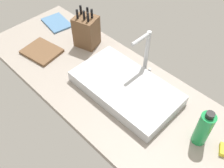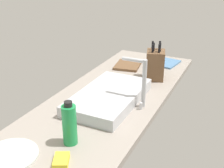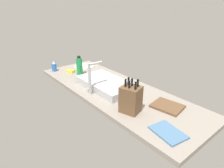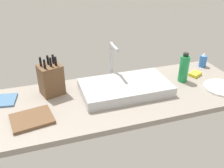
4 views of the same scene
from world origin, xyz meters
The scene contains 10 objects.
countertop_slab centered at (0.00, 0.00, 1.75)cm, with size 177.26×61.70×3.50cm, color gray.
sink_basin centered at (7.29, 2.77, 6.70)cm, with size 56.50×31.83×6.41cm, color #B7BABF.
faucet centered at (4.37, 20.93, 19.67)cm, with size 5.50×14.07×27.48cm.
knife_block centered at (-37.68, 15.49, 13.53)cm, with size 16.27×15.18×25.16cm.
cutting_board centered at (-51.55, -10.19, 4.40)cm, with size 21.77×17.77×1.80cm, color brown.
soap_bottle centered at (79.11, 21.48, 8.46)cm, with size 5.57×5.57×11.71cm.
water_bottle centered at (50.86, 4.95, 13.14)cm, with size 6.50×6.50×20.76cm.
dinner_plate centered at (70.34, -12.66, 4.10)cm, with size 23.86×23.86×1.20cm, color silver.
dish_towel centered at (-70.43, 15.39, 4.10)cm, with size 20.77×14.51×1.20cm, color teal.
dish_sponge centered at (64.28, 9.17, 4.70)cm, with size 9.00×6.00×2.40cm, color yellow.
Camera 3 is at (-122.53, 102.57, 78.46)cm, focal length 30.90 mm.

